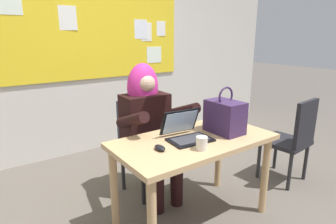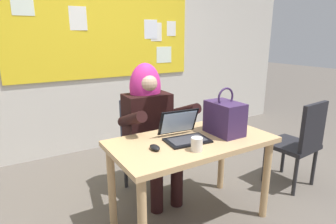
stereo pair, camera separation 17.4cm
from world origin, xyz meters
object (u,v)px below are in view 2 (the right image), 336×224
(laptop, at_px, (184,133))
(handbag, at_px, (225,118))
(person_costumed, at_px, (150,120))
(coffee_mug, at_px, (197,144))
(chair_at_desk, at_px, (144,140))
(desk_main, at_px, (192,151))
(computer_mouse, at_px, (155,147))
(chair_extra_corner, at_px, (300,140))

(laptop, xyz_separation_m, handbag, (0.34, -0.07, 0.09))
(person_costumed, height_order, coffee_mug, person_costumed)
(chair_at_desk, bearing_deg, handbag, 21.59)
(laptop, height_order, coffee_mug, laptop)
(desk_main, distance_m, coffee_mug, 0.27)
(desk_main, relative_size, coffee_mug, 13.15)
(desk_main, xyz_separation_m, computer_mouse, (-0.34, -0.04, 0.12))
(desk_main, bearing_deg, chair_at_desk, 95.65)
(desk_main, height_order, person_costumed, person_costumed)
(handbag, height_order, chair_extra_corner, handbag)
(laptop, relative_size, computer_mouse, 3.36)
(desk_main, height_order, chair_extra_corner, chair_extra_corner)
(person_costumed, bearing_deg, handbag, 32.76)
(chair_extra_corner, bearing_deg, desk_main, 80.50)
(desk_main, xyz_separation_m, handbag, (0.29, -0.03, 0.24))
(coffee_mug, distance_m, chair_extra_corner, 1.36)
(chair_at_desk, height_order, laptop, laptop)
(laptop, bearing_deg, chair_at_desk, 97.02)
(computer_mouse, distance_m, chair_extra_corner, 1.59)
(chair_at_desk, height_order, computer_mouse, chair_at_desk)
(person_costumed, distance_m, chair_extra_corner, 1.47)
(desk_main, distance_m, laptop, 0.16)
(chair_at_desk, relative_size, coffee_mug, 9.41)
(chair_at_desk, bearing_deg, laptop, -3.60)
(desk_main, relative_size, person_costumed, 1.00)
(computer_mouse, xyz_separation_m, coffee_mug, (0.24, -0.16, 0.03))
(chair_at_desk, relative_size, computer_mouse, 8.60)
(handbag, relative_size, chair_extra_corner, 0.43)
(handbag, relative_size, coffee_mug, 3.98)
(laptop, bearing_deg, coffee_mug, -96.68)
(computer_mouse, height_order, coffee_mug, coffee_mug)
(person_costumed, xyz_separation_m, coffee_mug, (-0.04, -0.76, 0.03))
(laptop, bearing_deg, desk_main, -27.49)
(chair_at_desk, bearing_deg, computer_mouse, -25.63)
(computer_mouse, distance_m, coffee_mug, 0.29)
(person_costumed, xyz_separation_m, chair_extra_corner, (1.29, -0.66, -0.24))
(computer_mouse, xyz_separation_m, chair_extra_corner, (1.57, -0.06, -0.24))
(chair_extra_corner, bearing_deg, handbag, 80.97)
(person_costumed, xyz_separation_m, laptop, (0.01, -0.53, 0.03))
(person_costumed, relative_size, chair_extra_corner, 1.40)
(person_costumed, xyz_separation_m, computer_mouse, (-0.28, -0.60, 0.00))
(handbag, xyz_separation_m, chair_extra_corner, (0.94, -0.07, -0.36))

